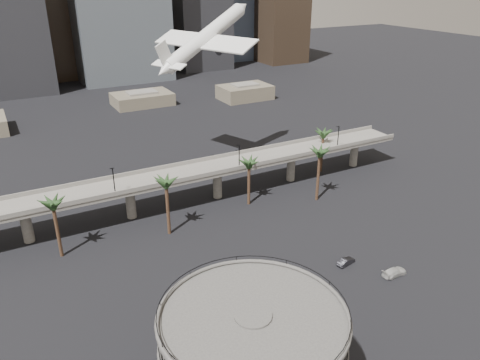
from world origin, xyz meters
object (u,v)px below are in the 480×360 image
car_a (216,332)px  car_b (346,262)px  parking_ramp (252,358)px  overpass (175,179)px  car_c (394,272)px  airborne_jet (205,38)px

car_a → car_b: (30.46, 5.43, -0.11)m
parking_ramp → overpass: bearing=77.6°
car_b → car_c: size_ratio=0.79×
parking_ramp → car_b: size_ratio=5.49×
car_b → parking_ramp: bearing=110.6°
overpass → airborne_jet: (15.84, 15.33, 29.31)m
parking_ramp → car_c: 41.75m
overpass → car_a: (-10.64, -43.85, -6.57)m
overpass → parking_ramp: bearing=-102.4°
parking_ramp → airborne_jet: size_ratio=0.69×
car_b → car_c: bearing=-153.0°
parking_ramp → car_c: size_ratio=4.36×
overpass → car_c: size_ratio=25.53×
car_b → car_c: car_c is taller
car_c → car_b: bearing=37.8°
airborne_jet → car_c: size_ratio=6.36×
parking_ramp → overpass: parking_ramp is taller
airborne_jet → car_a: airborne_jet is taller
car_a → car_b: bearing=-49.9°
parking_ramp → car_b: parking_ramp is taller
car_a → parking_ramp: bearing=-158.9°
parking_ramp → airborne_jet: (28.84, 74.33, 26.82)m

